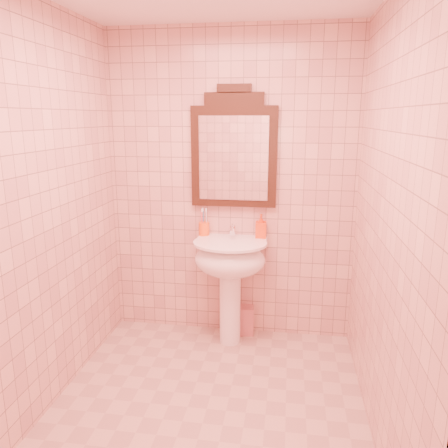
% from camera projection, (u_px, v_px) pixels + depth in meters
% --- Properties ---
extents(floor, '(2.20, 2.20, 0.00)m').
position_uv_depth(floor, '(207.00, 409.00, 2.79)').
color(floor, tan).
rests_on(floor, ground).
extents(back_wall, '(2.00, 0.02, 2.50)m').
position_uv_depth(back_wall, '(231.00, 188.00, 3.54)').
color(back_wall, beige).
rests_on(back_wall, floor).
extents(pedestal_sink, '(0.58, 0.58, 0.86)m').
position_uv_depth(pedestal_sink, '(230.00, 266.00, 3.46)').
color(pedestal_sink, white).
rests_on(pedestal_sink, floor).
extents(faucet, '(0.04, 0.16, 0.11)m').
position_uv_depth(faucet, '(232.00, 230.00, 3.53)').
color(faucet, white).
rests_on(faucet, pedestal_sink).
extents(mirror, '(0.68, 0.06, 0.95)m').
position_uv_depth(mirror, '(234.00, 152.00, 3.44)').
color(mirror, black).
rests_on(mirror, back_wall).
extents(toothbrush_cup, '(0.09, 0.09, 0.20)m').
position_uv_depth(toothbrush_cup, '(204.00, 229.00, 3.59)').
color(toothbrush_cup, '#F95B14').
rests_on(toothbrush_cup, pedestal_sink).
extents(soap_dispenser, '(0.09, 0.09, 0.19)m').
position_uv_depth(soap_dispenser, '(261.00, 226.00, 3.51)').
color(soap_dispenser, '#DF4212').
rests_on(soap_dispenser, pedestal_sink).
extents(towel, '(0.21, 0.15, 0.24)m').
position_uv_depth(towel, '(242.00, 320.00, 3.74)').
color(towel, tan).
rests_on(towel, floor).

